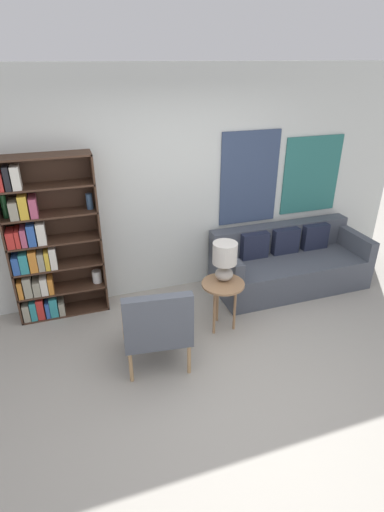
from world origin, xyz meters
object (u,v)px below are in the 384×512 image
(bookshelf, at_px, (43,248))
(armchair, at_px, (157,324))
(side_table, at_px, (223,289))
(couch, at_px, (288,264))
(table_lamp, at_px, (225,259))

(bookshelf, xyz_separation_m, armchair, (0.95, -1.27, -0.36))
(bookshelf, height_order, side_table, bookshelf)
(couch, xyz_separation_m, side_table, (-1.20, -0.63, 0.21))
(armchair, relative_size, table_lamp, 2.04)
(couch, height_order, table_lamp, table_lamp)
(armchair, bearing_deg, table_lamp, 26.99)
(couch, height_order, side_table, couch)
(armchair, height_order, side_table, armchair)
(couch, xyz_separation_m, table_lamp, (-1.16, -0.57, 0.54))
(bookshelf, relative_size, side_table, 3.22)
(bookshelf, xyz_separation_m, side_table, (1.77, -0.89, -0.36))
(armchair, height_order, table_lamp, table_lamp)
(side_table, bearing_deg, armchair, -155.57)
(armchair, distance_m, side_table, 0.91)
(armchair, height_order, couch, armchair)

